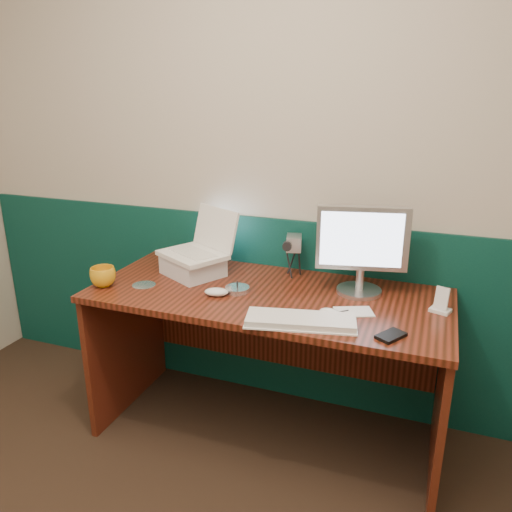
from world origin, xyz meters
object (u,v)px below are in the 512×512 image
at_px(desk, 267,366).
at_px(laptop, 191,232).
at_px(camcorder, 294,255).
at_px(monitor, 362,251).
at_px(keyboard, 301,321).
at_px(mug, 103,277).

height_order(desk, laptop, laptop).
distance_m(desk, camcorder, 0.54).
xyz_separation_m(monitor, keyboard, (-0.16, -0.40, -0.19)).
bearing_deg(desk, keyboard, -48.78).
height_order(mug, camcorder, camcorder).
bearing_deg(mug, keyboard, -3.80).
height_order(monitor, mug, monitor).
bearing_deg(monitor, keyboard, -124.21).
relative_size(desk, mug, 13.73).
bearing_deg(desk, monitor, 20.40).
distance_m(laptop, monitor, 0.81).
bearing_deg(camcorder, monitor, -31.82).
xyz_separation_m(desk, camcorder, (0.05, 0.25, 0.48)).
relative_size(monitor, camcorder, 1.91).
bearing_deg(laptop, desk, 16.57).
distance_m(laptop, keyboard, 0.76).
relative_size(mug, camcorder, 0.56).
relative_size(keyboard, mug, 3.63).
distance_m(desk, monitor, 0.70).
bearing_deg(keyboard, camcorder, 97.02).
relative_size(desk, laptop, 5.22).
xyz_separation_m(laptop, camcorder, (0.47, 0.16, -0.12)).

